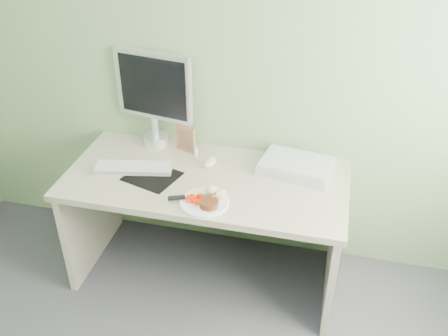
% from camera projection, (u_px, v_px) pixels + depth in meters
% --- Properties ---
extents(wall_back, '(3.50, 0.00, 3.50)m').
position_uv_depth(wall_back, '(221.00, 50.00, 2.80)').
color(wall_back, '#6A885F').
rests_on(wall_back, floor).
extents(desk, '(1.60, 0.75, 0.73)m').
position_uv_depth(desk, '(206.00, 203.00, 2.92)').
color(desk, '#BDB59E').
rests_on(desk, floor).
extents(plate, '(0.26, 0.26, 0.01)m').
position_uv_depth(plate, '(204.00, 202.00, 2.61)').
color(plate, white).
rests_on(plate, desk).
extents(steak, '(0.10, 0.10, 0.03)m').
position_uv_depth(steak, '(209.00, 203.00, 2.57)').
color(steak, black).
rests_on(steak, plate).
extents(potato_pile, '(0.12, 0.10, 0.06)m').
position_uv_depth(potato_pile, '(213.00, 192.00, 2.63)').
color(potato_pile, tan).
rests_on(potato_pile, plate).
extents(carrot_heap, '(0.08, 0.07, 0.04)m').
position_uv_depth(carrot_heap, '(194.00, 198.00, 2.60)').
color(carrot_heap, '#FF2805').
rests_on(carrot_heap, plate).
extents(steak_knife, '(0.23, 0.11, 0.02)m').
position_uv_depth(steak_knife, '(184.00, 197.00, 2.62)').
color(steak_knife, silver).
rests_on(steak_knife, plate).
extents(mousepad, '(0.34, 0.32, 0.00)m').
position_uv_depth(mousepad, '(152.00, 176.00, 2.83)').
color(mousepad, black).
rests_on(mousepad, desk).
extents(keyboard, '(0.45, 0.21, 0.02)m').
position_uv_depth(keyboard, '(134.00, 167.00, 2.88)').
color(keyboard, white).
rests_on(keyboard, desk).
extents(computer_mouse, '(0.08, 0.12, 0.04)m').
position_uv_depth(computer_mouse, '(210.00, 162.00, 2.92)').
color(computer_mouse, white).
rests_on(computer_mouse, desk).
extents(photo_frame, '(0.13, 0.06, 0.17)m').
position_uv_depth(photo_frame, '(185.00, 139.00, 3.03)').
color(photo_frame, '#8A6040').
rests_on(photo_frame, desk).
extents(eyedrop_bottle, '(0.02, 0.02, 0.07)m').
position_uv_depth(eyedrop_bottle, '(196.00, 151.00, 3.01)').
color(eyedrop_bottle, white).
rests_on(eyedrop_bottle, desk).
extents(scanner, '(0.45, 0.34, 0.06)m').
position_uv_depth(scanner, '(296.00, 167.00, 2.86)').
color(scanner, silver).
rests_on(scanner, desk).
extents(monitor, '(0.50, 0.17, 0.59)m').
position_uv_depth(monitor, '(154.00, 94.00, 2.98)').
color(monitor, silver).
rests_on(monitor, desk).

